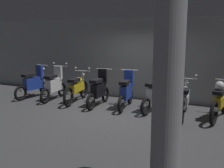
# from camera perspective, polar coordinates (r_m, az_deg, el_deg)

# --- Properties ---
(ground_plane) EXTENTS (80.00, 80.00, 0.00)m
(ground_plane) POSITION_cam_1_polar(r_m,az_deg,el_deg) (7.95, 1.22, -6.24)
(ground_plane) COLOR #424244
(back_wall) EXTENTS (16.00, 0.30, 2.87)m
(back_wall) POSITION_cam_1_polar(r_m,az_deg,el_deg) (9.69, 6.65, 5.34)
(back_wall) COLOR gray
(back_wall) RESTS_ON ground
(motorbike_slot_0) EXTENTS (0.56, 1.68, 1.18)m
(motorbike_slot_0) POSITION_cam_1_polar(r_m,az_deg,el_deg) (10.26, -16.34, 0.13)
(motorbike_slot_0) COLOR black
(motorbike_slot_0) RESTS_ON ground
(motorbike_slot_1) EXTENTS (0.59, 1.68, 1.29)m
(motorbike_slot_1) POSITION_cam_1_polar(r_m,az_deg,el_deg) (9.71, -12.22, -0.22)
(motorbike_slot_1) COLOR black
(motorbike_slot_1) RESTS_ON ground
(motorbike_slot_2) EXTENTS (0.58, 1.94, 1.15)m
(motorbike_slot_2) POSITION_cam_1_polar(r_m,az_deg,el_deg) (9.23, -7.52, -0.84)
(motorbike_slot_2) COLOR black
(motorbike_slot_2) RESTS_ON ground
(motorbike_slot_3) EXTENTS (0.56, 1.68, 1.18)m
(motorbike_slot_3) POSITION_cam_1_polar(r_m,az_deg,el_deg) (8.68, -2.82, -1.26)
(motorbike_slot_3) COLOR black
(motorbike_slot_3) RESTS_ON ground
(motorbike_slot_4) EXTENTS (0.56, 1.67, 1.18)m
(motorbike_slot_4) POSITION_cam_1_polar(r_m,az_deg,el_deg) (8.40, 3.03, -1.66)
(motorbike_slot_4) COLOR black
(motorbike_slot_4) RESTS_ON ground
(motorbike_slot_5) EXTENTS (0.56, 1.67, 1.18)m
(motorbike_slot_5) POSITION_cam_1_polar(r_m,az_deg,el_deg) (8.17, 9.25, -2.12)
(motorbike_slot_5) COLOR black
(motorbike_slot_5) RESTS_ON ground
(motorbike_slot_6) EXTENTS (0.59, 1.95, 1.15)m
(motorbike_slot_6) POSITION_cam_1_polar(r_m,az_deg,el_deg) (7.76, 15.17, -3.26)
(motorbike_slot_6) COLOR black
(motorbike_slot_6) RESTS_ON ground
(motorbike_slot_7) EXTENTS (0.56, 1.94, 1.08)m
(motorbike_slot_7) POSITION_cam_1_polar(r_m,az_deg,el_deg) (7.85, 22.08, -3.25)
(motorbike_slot_7) COLOR black
(motorbike_slot_7) RESTS_ON ground
(support_pillar) EXTENTS (0.44, 0.44, 2.87)m
(support_pillar) POSITION_cam_1_polar(r_m,az_deg,el_deg) (3.88, 11.72, -2.30)
(support_pillar) COLOR gray
(support_pillar) RESTS_ON ground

